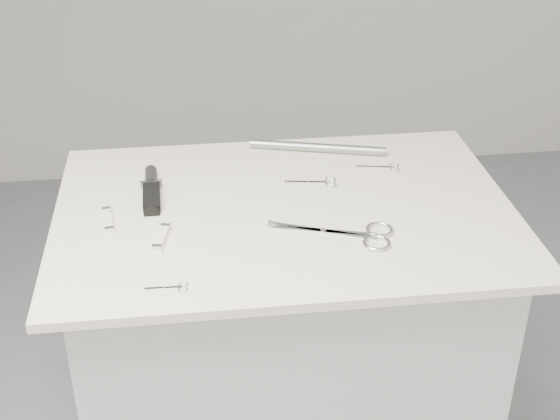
{
  "coord_description": "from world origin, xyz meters",
  "views": [
    {
      "loc": [
        -0.19,
        -1.46,
        1.77
      ],
      "look_at": [
        -0.01,
        -0.01,
        0.92
      ],
      "focal_mm": 50.0,
      "sensor_mm": 36.0,
      "label": 1
    }
  ],
  "objects": [
    {
      "name": "plinth",
      "position": [
        0.0,
        0.0,
        0.45
      ],
      "size": [
        0.9,
        0.6,
        0.9
      ],
      "primitive_type": "cube",
      "color": "#B9B9B7",
      "rests_on": "ground"
    },
    {
      "name": "large_shears",
      "position": [
        0.14,
        -0.13,
        0.92
      ],
      "size": [
        0.26,
        0.15,
        0.01
      ],
      "rotation": [
        0.0,
        0.0,
        -0.34
      ],
      "color": "silver",
      "rests_on": "display_board"
    },
    {
      "name": "sheathed_knife",
      "position": [
        -0.29,
        0.11,
        0.93
      ],
      "size": [
        0.04,
        0.19,
        0.02
      ],
      "rotation": [
        0.0,
        0.0,
        1.6
      ],
      "color": "black",
      "rests_on": "display_board"
    },
    {
      "name": "display_board",
      "position": [
        0.0,
        0.0,
        0.91
      ],
      "size": [
        1.0,
        0.7,
        0.02
      ],
      "primitive_type": "cube",
      "color": "beige",
      "rests_on": "plinth"
    },
    {
      "name": "embroidery_scissors_b",
      "position": [
        0.26,
        0.16,
        0.92
      ],
      "size": [
        0.1,
        0.05,
        0.0
      ],
      "rotation": [
        0.0,
        0.0,
        -0.19
      ],
      "color": "silver",
      "rests_on": "display_board"
    },
    {
      "name": "pocket_knife_b",
      "position": [
        -0.27,
        -0.1,
        0.93
      ],
      "size": [
        0.04,
        0.09,
        0.01
      ],
      "rotation": [
        0.0,
        0.0,
        1.36
      ],
      "color": "white",
      "rests_on": "display_board"
    },
    {
      "name": "metal_rail",
      "position": [
        0.12,
        0.27,
        0.93
      ],
      "size": [
        0.33,
        0.11,
        0.02
      ],
      "primitive_type": "cylinder",
      "rotation": [
        0.0,
        1.57,
        -0.27
      ],
      "color": "gray",
      "rests_on": "display_board"
    },
    {
      "name": "tiny_scissors",
      "position": [
        -0.25,
        -0.27,
        0.92
      ],
      "size": [
        0.08,
        0.03,
        0.0
      ],
      "rotation": [
        0.0,
        0.0,
        -0.03
      ],
      "color": "silver",
      "rests_on": "display_board"
    },
    {
      "name": "pocket_knife_a",
      "position": [
        -0.38,
        -0.01,
        0.93
      ],
      "size": [
        0.03,
        0.1,
        0.01
      ],
      "rotation": [
        0.0,
        0.0,
        1.71
      ],
      "color": "white",
      "rests_on": "display_board"
    },
    {
      "name": "embroidery_scissors_a",
      "position": [
        0.1,
        0.11,
        0.92
      ],
      "size": [
        0.12,
        0.05,
        0.0
      ],
      "rotation": [
        0.0,
        0.0,
        -0.14
      ],
      "color": "silver",
      "rests_on": "display_board"
    }
  ]
}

